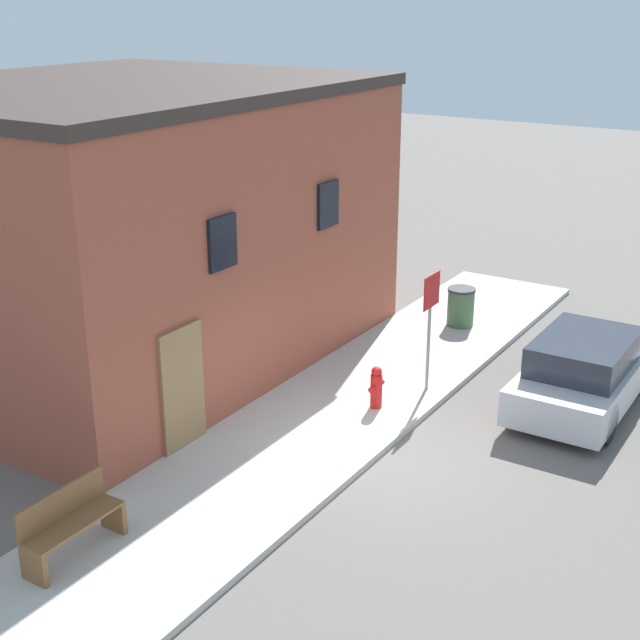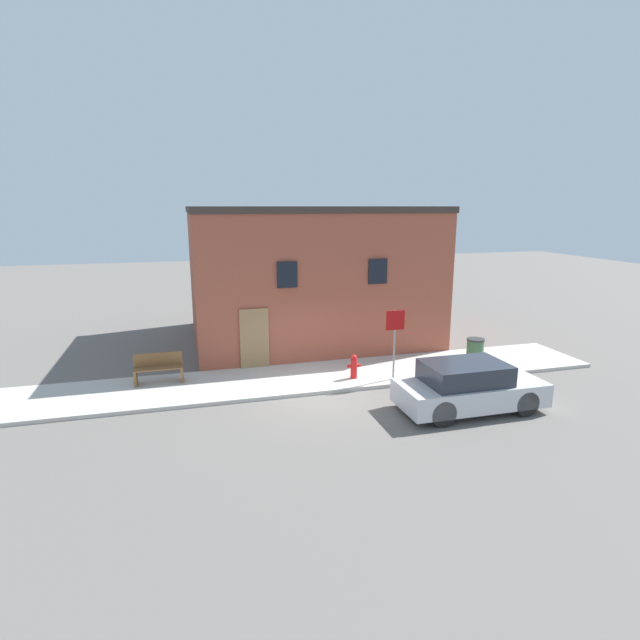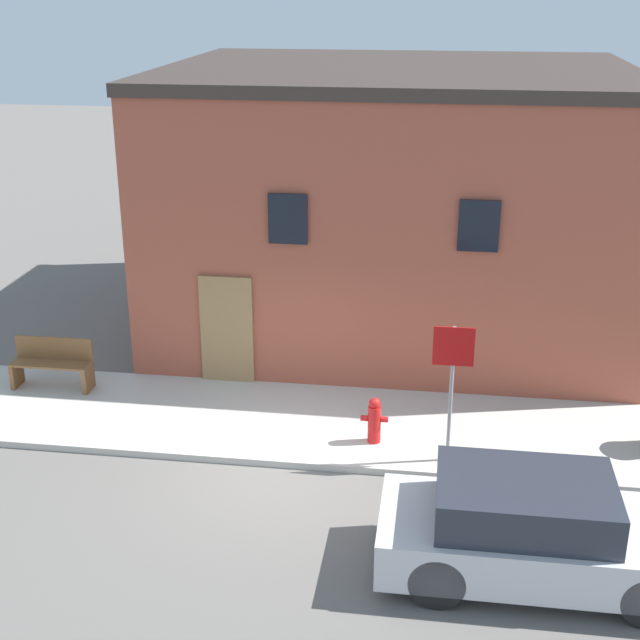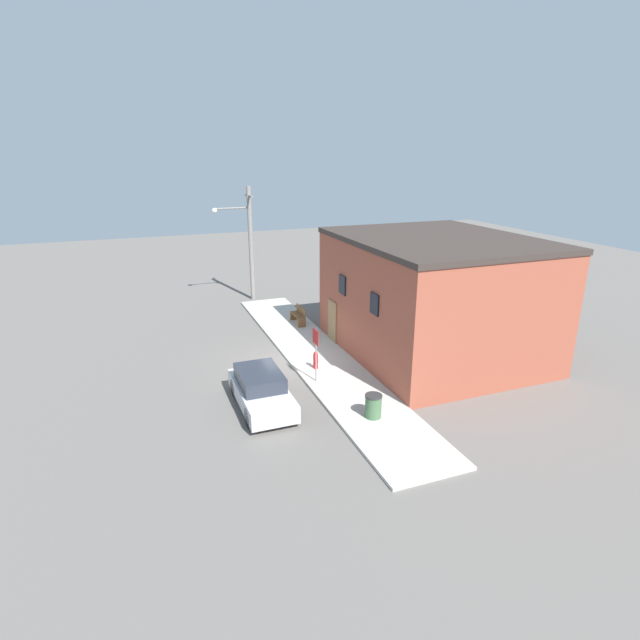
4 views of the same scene
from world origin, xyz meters
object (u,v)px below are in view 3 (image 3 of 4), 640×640
object	(u,v)px
bench	(52,364)
parked_car	(534,531)
stop_sign	(452,369)
fire_hydrant	(374,420)

from	to	relation	value
bench	parked_car	distance (m)	9.48
stop_sign	parked_car	bearing A→B (deg)	-67.26
stop_sign	parked_car	distance (m)	3.03
fire_hydrant	parked_car	distance (m)	3.85
parked_car	fire_hydrant	bearing A→B (deg)	126.94
fire_hydrant	bench	xyz separation A→B (m)	(-6.12, 1.27, 0.07)
fire_hydrant	stop_sign	size ratio (longest dim) A/B	0.35
stop_sign	fire_hydrant	bearing A→B (deg)	159.86
fire_hydrant	bench	bearing A→B (deg)	168.28
fire_hydrant	parked_car	xyz separation A→B (m)	(2.31, -3.07, 0.16)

